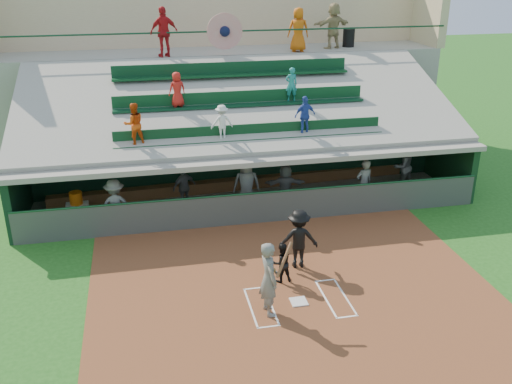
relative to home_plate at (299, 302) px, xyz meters
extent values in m
plane|color=#1D5417|center=(0.00, 0.00, -0.04)|extent=(100.00, 100.00, 0.00)
cube|color=brown|center=(0.00, 0.50, -0.03)|extent=(11.00, 9.00, 0.02)
cube|color=silver|center=(0.00, 0.00, 0.00)|extent=(0.43, 0.43, 0.03)
cube|color=white|center=(-0.75, 0.00, -0.01)|extent=(0.05, 1.80, 0.01)
cube|color=white|center=(0.75, 0.00, -0.01)|extent=(0.05, 1.80, 0.01)
cube|color=silver|center=(-1.30, 0.00, -0.01)|extent=(0.05, 1.80, 0.01)
cube|color=silver|center=(1.30, 0.00, -0.01)|extent=(0.05, 1.80, 0.01)
cube|color=white|center=(-1.02, 0.90, -0.01)|extent=(0.60, 0.05, 0.01)
cube|color=white|center=(1.02, 0.90, -0.01)|extent=(0.60, 0.05, 0.01)
cube|color=silver|center=(-1.02, -0.90, -0.01)|extent=(0.60, 0.05, 0.01)
cube|color=white|center=(1.02, -0.90, -0.01)|extent=(0.60, 0.05, 0.01)
cube|color=gray|center=(0.00, 6.75, -0.02)|extent=(16.00, 3.50, 0.04)
cube|color=gray|center=(0.00, 13.50, 2.26)|extent=(20.00, 3.00, 4.60)
cube|color=#474C47|center=(0.00, 5.00, 0.52)|extent=(16.00, 0.06, 1.10)
cylinder|color=#164525|center=(0.00, 5.00, 1.09)|extent=(16.00, 0.08, 0.08)
cube|color=black|center=(0.00, 8.50, 1.07)|extent=(16.00, 0.25, 2.20)
cube|color=black|center=(-8.00, 6.75, 1.07)|extent=(0.25, 3.50, 2.20)
cube|color=black|center=(8.00, 6.75, 1.07)|extent=(0.25, 3.50, 2.20)
cube|color=gray|center=(0.00, 6.75, 2.17)|extent=(16.40, 3.90, 0.18)
cube|color=gray|center=(0.00, 10.25, 1.12)|extent=(16.40, 3.50, 2.30)
cube|color=gray|center=(0.00, 11.90, 2.26)|extent=(16.40, 0.30, 4.60)
cube|color=gray|center=(0.00, 8.60, 3.42)|extent=(16.40, 6.51, 2.37)
cube|color=#0C3519|center=(0.00, 6.20, 2.62)|extent=(9.40, 0.42, 0.08)
cube|color=#0B3319|center=(0.00, 6.40, 2.88)|extent=(9.40, 0.06, 0.45)
cube|color=#0B321D|center=(0.00, 8.10, 3.37)|extent=(9.40, 0.42, 0.08)
cube|color=#0D3B1D|center=(0.00, 8.30, 3.62)|extent=(9.40, 0.06, 0.45)
cube|color=#0D3B1C|center=(0.00, 10.00, 4.12)|extent=(9.40, 0.42, 0.08)
cube|color=#0B341C|center=(0.00, 10.20, 4.38)|extent=(9.40, 0.06, 0.45)
imported|color=#C8430B|center=(-3.96, 6.30, 3.36)|extent=(0.79, 0.68, 1.40)
imported|color=silver|center=(-1.03, 6.30, 3.25)|extent=(0.83, 0.55, 1.20)
imported|color=#2845A2|center=(1.90, 6.30, 3.33)|extent=(0.85, 0.50, 1.36)
imported|color=red|center=(-2.36, 8.20, 4.03)|extent=(0.68, 0.52, 1.25)
imported|color=#1C7E77|center=(1.91, 8.20, 4.04)|extent=(0.47, 0.31, 1.26)
cylinder|color=#123A22|center=(0.00, 12.00, 5.56)|extent=(20.00, 0.07, 0.07)
cylinder|color=red|center=(0.00, 11.98, 5.56)|extent=(1.50, 0.06, 1.50)
sphere|color=#0C1333|center=(0.00, 11.95, 5.56)|extent=(0.44, 0.44, 0.44)
cube|color=#C9AE86|center=(0.00, 15.00, 6.16)|extent=(20.00, 0.40, 3.20)
cube|color=tan|center=(10.00, 13.50, 6.16)|extent=(0.40, 3.00, 3.20)
imported|color=#5A5C57|center=(-0.89, -0.29, 0.99)|extent=(0.56, 0.78, 2.00)
cylinder|color=brown|center=(-0.54, -0.44, 1.57)|extent=(0.56, 0.54, 0.75)
sphere|color=olive|center=(-0.76, -0.29, 1.22)|extent=(0.10, 0.10, 0.10)
imported|color=black|center=(-0.19, 1.14, 0.57)|extent=(0.62, 0.51, 1.17)
imported|color=black|center=(0.50, 1.87, 0.88)|extent=(1.23, 0.80, 1.79)
cube|color=#905F34|center=(-0.29, 8.14, 0.22)|extent=(14.08, 1.31, 0.42)
cube|color=white|center=(-6.09, 6.28, 0.33)|extent=(0.77, 0.59, 0.66)
cylinder|color=#D3600C|center=(-6.10, 6.32, 0.88)|extent=(0.43, 0.43, 0.43)
imported|color=#565954|center=(-4.77, 5.40, 0.89)|extent=(1.20, 0.75, 1.78)
imported|color=#535550|center=(-2.38, 6.81, 0.79)|extent=(0.99, 0.76, 1.57)
imported|color=#5E615B|center=(-0.24, 6.08, 0.99)|extent=(1.03, 0.74, 1.97)
imported|color=#5D605A|center=(1.21, 6.15, 0.81)|extent=(1.54, 0.68, 1.60)
imported|color=#5E615C|center=(3.97, 5.55, 0.90)|extent=(0.72, 0.54, 1.78)
imported|color=#61635E|center=(6.11, 6.87, 0.92)|extent=(1.06, 0.93, 1.83)
cylinder|color=black|center=(6.01, 13.33, 4.97)|extent=(0.54, 0.54, 0.81)
imported|color=#B51419|center=(-2.51, 12.15, 5.58)|extent=(1.29, 0.85, 2.03)
imported|color=#C9580B|center=(3.32, 12.43, 5.50)|extent=(1.00, 0.73, 1.88)
imported|color=tan|center=(5.12, 13.01, 5.57)|extent=(1.95, 1.08, 2.00)
camera|label=1|loc=(-3.73, -12.34, 8.48)|focal=40.00mm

